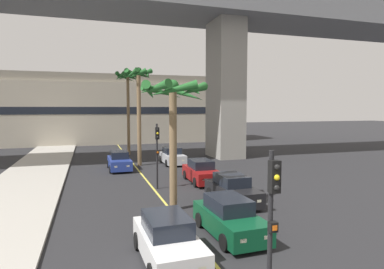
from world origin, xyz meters
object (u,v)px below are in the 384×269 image
at_px(car_queue_second, 172,156).
at_px(palm_tree_near_median, 139,88).
at_px(car_queue_front, 229,218).
at_px(car_queue_sixth, 119,161).
at_px(palm_tree_mid_median, 173,103).
at_px(palm_tree_far_median, 128,86).
at_px(traffic_light_median_far, 157,147).
at_px(car_queue_fifth, 168,240).
at_px(traffic_light_median_near, 272,213).
at_px(car_queue_third, 201,172).
at_px(car_queue_fourth, 232,190).

relative_size(car_queue_second, palm_tree_near_median, 0.47).
relative_size(car_queue_front, car_queue_sixth, 1.01).
relative_size(car_queue_sixth, palm_tree_mid_median, 0.62).
relative_size(palm_tree_mid_median, palm_tree_far_median, 0.71).
xyz_separation_m(car_queue_second, traffic_light_median_far, (-3.23, -8.99, 1.99)).
bearing_deg(car_queue_fifth, car_queue_second, 75.44).
bearing_deg(traffic_light_median_near, palm_tree_mid_median, 90.22).
distance_m(car_queue_second, traffic_light_median_near, 23.08).
bearing_deg(traffic_light_median_near, car_queue_second, 81.78).
distance_m(car_queue_third, palm_tree_far_median, 17.22).
relative_size(car_queue_front, traffic_light_median_near, 0.99).
bearing_deg(palm_tree_mid_median, car_queue_fifth, -106.44).
xyz_separation_m(car_queue_front, palm_tree_near_median, (-1.05, 17.49, 6.21)).
height_order(car_queue_second, car_queue_fifth, same).
distance_m(car_queue_front, traffic_light_median_near, 5.86).
distance_m(car_queue_fourth, palm_tree_mid_median, 5.79).
relative_size(traffic_light_median_near, palm_tree_far_median, 0.45).
height_order(car_queue_fifth, car_queue_sixth, same).
relative_size(car_queue_third, car_queue_sixth, 1.01).
distance_m(car_queue_third, car_queue_sixth, 8.23).
bearing_deg(car_queue_fourth, palm_tree_near_median, 102.96).
bearing_deg(palm_tree_far_median, car_queue_fourth, -81.41).
height_order(car_queue_sixth, palm_tree_near_median, palm_tree_near_median).
bearing_deg(palm_tree_near_median, palm_tree_far_median, 90.53).
height_order(traffic_light_median_near, palm_tree_near_median, palm_tree_near_median).
relative_size(car_queue_third, palm_tree_mid_median, 0.63).
bearing_deg(car_queue_fourth, car_queue_front, -116.03).
relative_size(car_queue_second, car_queue_sixth, 1.00).
height_order(car_queue_sixth, palm_tree_far_median, palm_tree_far_median).
relative_size(traffic_light_median_far, palm_tree_mid_median, 0.64).
height_order(car_queue_front, car_queue_fifth, same).
height_order(car_queue_fourth, car_queue_fifth, same).
distance_m(palm_tree_mid_median, palm_tree_far_median, 21.15).
distance_m(car_queue_front, car_queue_fifth, 3.27).
bearing_deg(palm_tree_far_median, car_queue_front, -87.43).
height_order(car_queue_second, car_queue_sixth, same).
bearing_deg(car_queue_front, palm_tree_mid_median, 109.14).
xyz_separation_m(car_queue_second, palm_tree_mid_median, (-3.32, -13.51, 4.70)).
relative_size(car_queue_fifth, palm_tree_near_median, 0.47).
bearing_deg(car_queue_fourth, traffic_light_median_near, -109.35).
bearing_deg(traffic_light_median_near, car_queue_fifth, 112.53).
height_order(car_queue_second, car_queue_fourth, same).
height_order(car_queue_front, car_queue_fourth, same).
bearing_deg(car_queue_second, car_queue_third, -89.23).
distance_m(traffic_light_median_near, palm_tree_near_median, 23.23).
bearing_deg(car_queue_front, traffic_light_median_far, 98.49).
height_order(car_queue_third, palm_tree_far_median, palm_tree_far_median).
bearing_deg(traffic_light_median_far, car_queue_fifth, -99.60).
relative_size(car_queue_third, car_queue_fourth, 1.00).
xyz_separation_m(car_queue_third, car_queue_fifth, (-5.01, -10.93, 0.00)).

